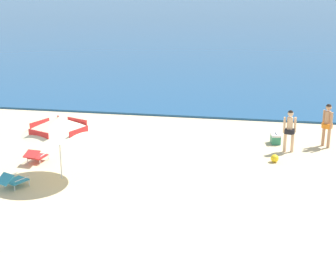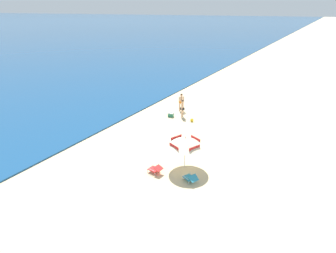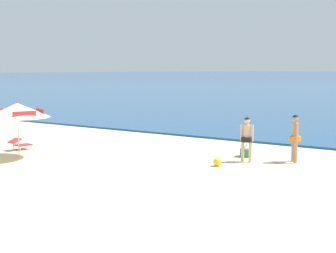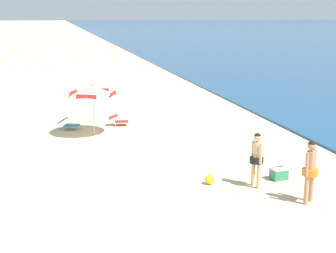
# 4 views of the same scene
# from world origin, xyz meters

# --- Properties ---
(beach_umbrella_striped_main) EXTENTS (3.21, 3.21, 2.14)m
(beach_umbrella_striped_main) POSITION_xyz_m (-5.58, 3.40, 1.81)
(beach_umbrella_striped_main) COLOR silver
(beach_umbrella_striped_main) RESTS_ON ground
(lounge_chair_under_umbrella) EXTENTS (0.85, 1.03, 0.53)m
(lounge_chair_under_umbrella) POSITION_xyz_m (-6.78, 2.38, 0.27)
(lounge_chair_under_umbrella) COLOR teal
(lounge_chair_under_umbrella) RESTS_ON ground
(lounge_chair_beside_umbrella) EXTENTS (0.64, 0.93, 0.51)m
(lounge_chair_beside_umbrella) POSITION_xyz_m (-7.03, 4.62, 0.28)
(lounge_chair_beside_umbrella) COLOR red
(lounge_chair_beside_umbrella) RESTS_ON ground
(person_standing_near_shore) EXTENTS (0.42, 0.43, 1.72)m
(person_standing_near_shore) POSITION_xyz_m (3.30, 8.36, 0.99)
(person_standing_near_shore) COLOR tan
(person_standing_near_shore) RESTS_ON ground
(person_standing_beside) EXTENTS (0.48, 0.40, 1.63)m
(person_standing_beside) POSITION_xyz_m (1.84, 7.48, 0.94)
(person_standing_beside) COLOR #D8A87F
(person_standing_beside) RESTS_ON ground
(cooler_box) EXTENTS (0.43, 0.54, 0.43)m
(cooler_box) POSITION_xyz_m (1.39, 8.43, 0.20)
(cooler_box) COLOR #2D7F5B
(cooler_box) RESTS_ON ground
(beach_ball) EXTENTS (0.29, 0.29, 0.29)m
(beach_ball) POSITION_xyz_m (1.31, 6.23, 0.14)
(beach_ball) COLOR yellow
(beach_ball) RESTS_ON ground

